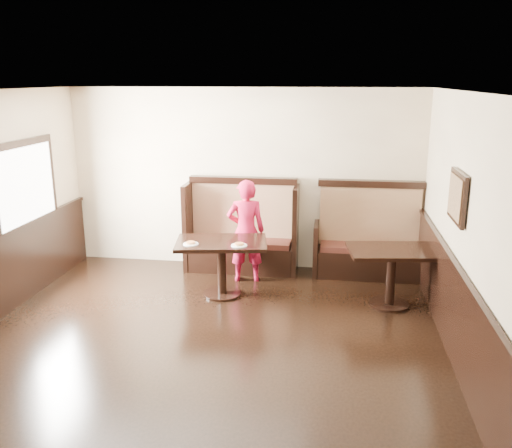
% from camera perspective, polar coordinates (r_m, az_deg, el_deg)
% --- Properties ---
extents(ground, '(7.00, 7.00, 0.00)m').
position_cam_1_polar(ground, '(5.73, -7.22, -15.80)').
color(ground, black).
rests_on(ground, ground).
extents(room_shell, '(7.00, 7.00, 7.00)m').
position_cam_1_polar(room_shell, '(5.75, -9.59, -8.31)').
color(room_shell, beige).
rests_on(room_shell, ground).
extents(booth_main, '(1.75, 0.72, 1.45)m').
position_cam_1_polar(booth_main, '(8.49, -1.49, -1.34)').
color(booth_main, black).
rests_on(booth_main, ground).
extents(booth_neighbor, '(1.65, 0.72, 1.45)m').
position_cam_1_polar(booth_neighbor, '(8.40, 11.75, -2.16)').
color(booth_neighbor, black).
rests_on(booth_neighbor, ground).
extents(table_main, '(1.34, 0.96, 0.78)m').
position_cam_1_polar(table_main, '(7.45, -3.64, -3.15)').
color(table_main, black).
rests_on(table_main, ground).
extents(table_neighbor, '(1.21, 0.88, 0.78)m').
position_cam_1_polar(table_neighbor, '(7.32, 14.09, -4.07)').
color(table_neighbor, black).
rests_on(table_neighbor, ground).
extents(child, '(0.62, 0.47, 1.53)m').
position_cam_1_polar(child, '(7.93, -1.07, -0.74)').
color(child, '#B91338').
rests_on(child, ground).
extents(pizza_plate_left, '(0.21, 0.21, 0.04)m').
position_cam_1_polar(pizza_plate_left, '(7.28, -6.88, -2.04)').
color(pizza_plate_left, white).
rests_on(pizza_plate_left, table_main).
extents(pizza_plate_right, '(0.22, 0.22, 0.04)m').
position_cam_1_polar(pizza_plate_right, '(7.17, -1.79, -2.20)').
color(pizza_plate_right, white).
rests_on(pizza_plate_right, table_main).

